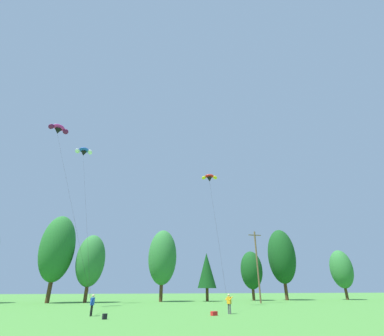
{
  "coord_description": "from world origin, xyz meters",
  "views": [
    {
      "loc": [
        -3.36,
        -3.72,
        2.23
      ],
      "look_at": [
        2.0,
        22.42,
        13.99
      ],
      "focal_mm": 25.46,
      "sensor_mm": 36.0,
      "label": 1
    }
  ],
  "objects_px": {
    "utility_pole": "(257,264)",
    "parafoil_kite_far_magenta": "(58,129)",
    "kite_flyer_mid": "(229,302)",
    "parafoil_kite_high_blue_white": "(84,152)",
    "backpack": "(105,316)",
    "parafoil_kite_mid_red_yellow": "(209,178)",
    "kite_flyer_near": "(92,303)",
    "picnic_cooler": "(214,313)"
  },
  "relations": [
    {
      "from": "kite_flyer_mid",
      "to": "utility_pole",
      "type": "bearing_deg",
      "value": 57.23
    },
    {
      "from": "utility_pole",
      "to": "kite_flyer_near",
      "type": "distance_m",
      "value": 28.71
    },
    {
      "from": "utility_pole",
      "to": "kite_flyer_near",
      "type": "relative_size",
      "value": 6.52
    },
    {
      "from": "parafoil_kite_high_blue_white",
      "to": "backpack",
      "type": "distance_m",
      "value": 32.77
    },
    {
      "from": "utility_pole",
      "to": "picnic_cooler",
      "type": "xyz_separation_m",
      "value": [
        -12.63,
        -18.0,
        -5.61
      ]
    },
    {
      "from": "parafoil_kite_mid_red_yellow",
      "to": "utility_pole",
      "type": "bearing_deg",
      "value": 34.49
    },
    {
      "from": "parafoil_kite_high_blue_white",
      "to": "picnic_cooler",
      "type": "relative_size",
      "value": 45.56
    },
    {
      "from": "utility_pole",
      "to": "parafoil_kite_mid_red_yellow",
      "type": "xyz_separation_m",
      "value": [
        -9.51,
        -6.54,
        11.83
      ]
    },
    {
      "from": "kite_flyer_mid",
      "to": "parafoil_kite_high_blue_white",
      "type": "height_order",
      "value": "parafoil_kite_high_blue_white"
    },
    {
      "from": "parafoil_kite_mid_red_yellow",
      "to": "parafoil_kite_far_magenta",
      "type": "bearing_deg",
      "value": 178.84
    },
    {
      "from": "kite_flyer_near",
      "to": "parafoil_kite_mid_red_yellow",
      "type": "distance_m",
      "value": 23.61
    },
    {
      "from": "utility_pole",
      "to": "parafoil_kite_far_magenta",
      "type": "xyz_separation_m",
      "value": [
        -32.36,
        -6.07,
        17.92
      ]
    },
    {
      "from": "kite_flyer_near",
      "to": "parafoil_kite_far_magenta",
      "type": "xyz_separation_m",
      "value": [
        -9.27,
        10.3,
        22.71
      ]
    },
    {
      "from": "kite_flyer_mid",
      "to": "parafoil_kite_far_magenta",
      "type": "height_order",
      "value": "parafoil_kite_far_magenta"
    },
    {
      "from": "utility_pole",
      "to": "kite_flyer_near",
      "type": "height_order",
      "value": "utility_pole"
    },
    {
      "from": "utility_pole",
      "to": "parafoil_kite_mid_red_yellow",
      "type": "bearing_deg",
      "value": -145.51
    },
    {
      "from": "parafoil_kite_high_blue_white",
      "to": "parafoil_kite_far_magenta",
      "type": "xyz_separation_m",
      "value": [
        -2.38,
        -7.66,
        -0.39
      ]
    },
    {
      "from": "kite_flyer_near",
      "to": "kite_flyer_mid",
      "type": "xyz_separation_m",
      "value": [
        12.29,
        -0.4,
        0.01
      ]
    },
    {
      "from": "kite_flyer_near",
      "to": "parafoil_kite_far_magenta",
      "type": "height_order",
      "value": "parafoil_kite_far_magenta"
    },
    {
      "from": "kite_flyer_near",
      "to": "picnic_cooler",
      "type": "relative_size",
      "value": 3.25
    },
    {
      "from": "utility_pole",
      "to": "parafoil_kite_high_blue_white",
      "type": "bearing_deg",
      "value": 176.96
    },
    {
      "from": "kite_flyer_mid",
      "to": "parafoil_kite_high_blue_white",
      "type": "distance_m",
      "value": 35.19
    },
    {
      "from": "utility_pole",
      "to": "kite_flyer_mid",
      "type": "distance_m",
      "value": 20.51
    },
    {
      "from": "parafoil_kite_high_blue_white",
      "to": "backpack",
      "type": "bearing_deg",
      "value": -68.39
    },
    {
      "from": "parafoil_kite_mid_red_yellow",
      "to": "backpack",
      "type": "xyz_separation_m",
      "value": [
        -12.21,
        -12.73,
        -17.41
      ]
    },
    {
      "from": "parafoil_kite_high_blue_white",
      "to": "parafoil_kite_mid_red_yellow",
      "type": "bearing_deg",
      "value": -21.66
    },
    {
      "from": "parafoil_kite_mid_red_yellow",
      "to": "parafoil_kite_far_magenta",
      "type": "height_order",
      "value": "parafoil_kite_far_magenta"
    },
    {
      "from": "backpack",
      "to": "picnic_cooler",
      "type": "bearing_deg",
      "value": -20.4
    },
    {
      "from": "parafoil_kite_high_blue_white",
      "to": "parafoil_kite_far_magenta",
      "type": "height_order",
      "value": "parafoil_kite_high_blue_white"
    },
    {
      "from": "kite_flyer_near",
      "to": "parafoil_kite_high_blue_white",
      "type": "bearing_deg",
      "value": 110.98
    },
    {
      "from": "parafoil_kite_far_magenta",
      "to": "parafoil_kite_mid_red_yellow",
      "type": "bearing_deg",
      "value": -1.16
    },
    {
      "from": "kite_flyer_near",
      "to": "parafoil_kite_high_blue_white",
      "type": "height_order",
      "value": "parafoil_kite_high_blue_white"
    },
    {
      "from": "backpack",
      "to": "parafoil_kite_high_blue_white",
      "type": "bearing_deg",
      "value": 83.29
    },
    {
      "from": "kite_flyer_near",
      "to": "parafoil_kite_high_blue_white",
      "type": "distance_m",
      "value": 30.07
    },
    {
      "from": "parafoil_kite_mid_red_yellow",
      "to": "parafoil_kite_far_magenta",
      "type": "relative_size",
      "value": 0.71
    },
    {
      "from": "parafoil_kite_far_magenta",
      "to": "backpack",
      "type": "height_order",
      "value": "parafoil_kite_far_magenta"
    },
    {
      "from": "parafoil_kite_far_magenta",
      "to": "backpack",
      "type": "bearing_deg",
      "value": -51.11
    },
    {
      "from": "backpack",
      "to": "kite_flyer_mid",
      "type": "bearing_deg",
      "value": -15.49
    },
    {
      "from": "parafoil_kite_far_magenta",
      "to": "backpack",
      "type": "xyz_separation_m",
      "value": [
        10.64,
        -13.19,
        -23.5
      ]
    },
    {
      "from": "parafoil_kite_mid_red_yellow",
      "to": "picnic_cooler",
      "type": "distance_m",
      "value": 21.1
    },
    {
      "from": "parafoil_kite_mid_red_yellow",
      "to": "parafoil_kite_far_magenta",
      "type": "distance_m",
      "value": 23.65
    },
    {
      "from": "parafoil_kite_high_blue_white",
      "to": "parafoil_kite_far_magenta",
      "type": "bearing_deg",
      "value": -107.25
    }
  ]
}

